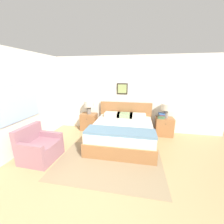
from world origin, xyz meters
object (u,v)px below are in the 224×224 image
(nightstand_near_window, at_px, (89,122))
(nightstand_by_door, at_px, (164,127))
(table_lamp_near_window, at_px, (89,105))
(table_lamp_by_door, at_px, (166,108))
(bed, at_px, (122,132))
(armchair, at_px, (39,148))

(nightstand_near_window, distance_m, nightstand_by_door, 2.63)
(table_lamp_near_window, relative_size, table_lamp_by_door, 1.00)
(bed, distance_m, nightstand_near_window, 1.51)
(nightstand_by_door, height_order, table_lamp_near_window, table_lamp_near_window)
(nightstand_near_window, xyz_separation_m, table_lamp_near_window, (0.01, 0.01, 0.63))
(bed, xyz_separation_m, armchair, (-1.86, -1.20, -0.04))
(nightstand_near_window, xyz_separation_m, nightstand_by_door, (2.63, 0.00, 0.00))
(armchair, distance_m, table_lamp_near_window, 2.15)
(table_lamp_by_door, bearing_deg, nightstand_by_door, -136.35)
(nightstand_near_window, bearing_deg, nightstand_by_door, 0.00)
(nightstand_near_window, relative_size, table_lamp_by_door, 1.28)
(nightstand_near_window, xyz_separation_m, table_lamp_by_door, (2.64, 0.01, 0.63))
(table_lamp_near_window, bearing_deg, nightstand_near_window, -129.18)
(armchair, distance_m, nightstand_near_window, 2.03)
(bed, height_order, armchair, bed)
(nightstand_near_window, relative_size, table_lamp_near_window, 1.28)
(bed, relative_size, nightstand_near_window, 3.18)
(bed, bearing_deg, table_lamp_near_window, 149.66)
(bed, distance_m, nightstand_by_door, 1.51)
(armchair, distance_m, nightstand_by_door, 3.73)
(nightstand_by_door, bearing_deg, table_lamp_by_door, 43.65)
(armchair, relative_size, nightstand_by_door, 1.34)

